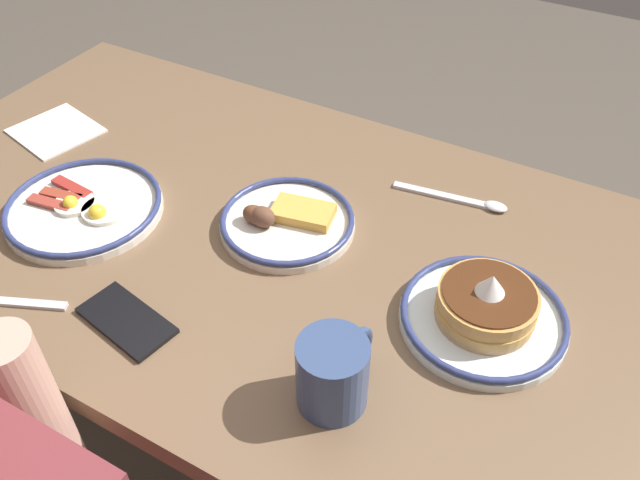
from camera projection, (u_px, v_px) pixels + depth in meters
ground_plane at (294, 467)px, 1.56m from camera, size 6.00×6.00×0.00m
dining_table at (284, 275)px, 1.12m from camera, size 1.50×0.78×0.74m
plate_near_main at (485, 312)px, 0.92m from camera, size 0.24×0.24×0.10m
plate_center_pancakes at (286, 221)px, 1.08m from camera, size 0.22×0.22×0.05m
plate_far_companion at (84, 207)px, 1.10m from camera, size 0.26×0.26×0.04m
coffee_mug at (334, 372)px, 0.81m from camera, size 0.09×0.13×0.10m
cell_phone at (127, 320)px, 0.93m from camera, size 0.15×0.10×0.01m
paper_napkin at (56, 131)px, 1.29m from camera, size 0.18×0.17×0.00m
fork_near at (1, 301)px, 0.96m from camera, size 0.19×0.09×0.01m
tea_spoon at (466, 200)px, 1.13m from camera, size 0.20×0.04×0.01m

